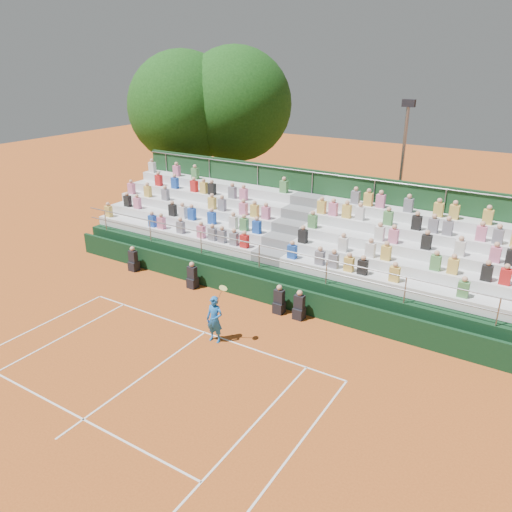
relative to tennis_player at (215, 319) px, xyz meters
The scene contains 8 objects.
ground 1.11m from the tennis_player, 159.53° to the left, with size 90.00×90.00×0.00m, color #B4541E.
courtside_wall 3.53m from the tennis_player, 100.81° to the left, with size 20.00×0.15×1.00m, color black.
line_officials 3.58m from the tennis_player, 122.76° to the left, with size 9.05×0.40×1.19m.
grandstand 6.72m from the tennis_player, 95.51° to the left, with size 20.00×5.20×4.40m.
tennis_player is the anchor object (origin of this frame).
tree_west 17.59m from the tennis_player, 132.36° to the left, with size 6.73×6.73×9.74m.
tree_east 17.43m from the tennis_player, 121.45° to the left, with size 6.85×6.85×9.97m.
floodlight_mast 13.07m from the tennis_player, 78.95° to the left, with size 0.60×0.25×7.43m.
Camera 1 is at (9.92, -12.34, 9.33)m, focal length 35.00 mm.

